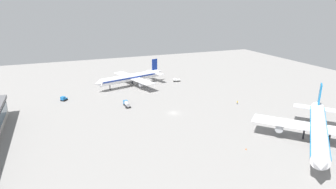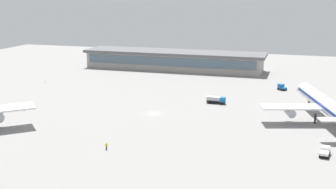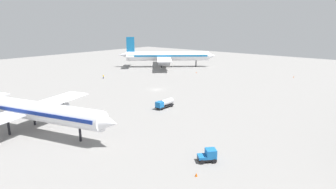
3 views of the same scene
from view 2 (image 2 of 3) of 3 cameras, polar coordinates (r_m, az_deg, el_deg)
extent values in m
plane|color=gray|center=(136.16, -1.81, -2.46)|extent=(288.00, 288.00, 0.00)
cube|color=#9E9993|center=(212.95, 0.77, 4.34)|extent=(84.14, 18.06, 7.52)
cube|color=#4C6070|center=(204.06, 0.05, 4.25)|extent=(80.78, 0.30, 3.87)
cube|color=#59595B|center=(212.32, 0.77, 5.49)|extent=(87.51, 18.78, 1.29)
cylinder|color=white|center=(134.88, 19.66, -1.12)|extent=(15.49, 38.85, 4.32)
cone|color=white|center=(154.23, 17.13, 0.81)|extent=(5.18, 5.32, 4.10)
cube|color=navy|center=(134.81, 19.67, -0.99)|extent=(15.11, 37.37, 0.78)
cube|color=white|center=(133.20, 19.92, -1.51)|extent=(37.54, 16.80, 0.39)
cylinder|color=#A5A8AD|center=(130.42, 15.54, -2.19)|extent=(3.75, 5.58, 2.38)
cylinder|color=black|center=(148.37, 17.82, -1.18)|extent=(0.52, 0.52, 3.02)
cylinder|color=black|center=(131.82, 18.56, -3.02)|extent=(0.52, 0.52, 3.02)
cube|color=black|center=(148.65, 6.26, -0.96)|extent=(6.30, 1.91, 0.30)
cube|color=#1966B2|center=(148.04, 7.12, -0.67)|extent=(1.80, 1.90, 1.60)
cube|color=#3F596B|center=(147.83, 7.43, -0.57)|extent=(0.08, 1.60, 0.90)
cylinder|color=#B7B7BC|center=(148.55, 5.93, -0.54)|extent=(4.50, 1.81, 1.80)
cylinder|color=black|center=(149.22, 7.16, -0.99)|extent=(0.80, 0.30, 0.80)
cylinder|color=black|center=(147.40, 7.03, -1.16)|extent=(0.80, 0.30, 0.80)
cylinder|color=black|center=(149.99, 5.50, -0.87)|extent=(0.80, 0.30, 0.80)
cylinder|color=black|center=(148.18, 5.35, -1.04)|extent=(0.80, 0.30, 0.80)
cube|color=black|center=(107.94, 19.69, -7.25)|extent=(2.51, 4.63, 0.30)
cube|color=white|center=(108.91, 19.79, -6.65)|extent=(2.14, 2.05, 1.20)
cube|color=#3F596B|center=(109.60, 19.85, -6.40)|extent=(1.59, 0.31, 0.67)
cube|color=white|center=(106.94, 19.66, -7.18)|extent=(2.25, 2.84, 0.60)
cylinder|color=black|center=(109.51, 19.27, -7.00)|extent=(0.41, 0.83, 0.80)
cylinder|color=black|center=(109.37, 20.27, -7.11)|extent=(0.41, 0.83, 0.80)
cylinder|color=black|center=(106.62, 19.09, -7.54)|extent=(0.41, 0.83, 0.80)
cylinder|color=black|center=(106.48, 20.11, -7.65)|extent=(0.41, 0.83, 0.80)
cube|color=black|center=(173.18, 14.60, 0.73)|extent=(3.65, 3.55, 0.30)
cube|color=#1966B2|center=(173.46, 14.46, 1.08)|extent=(2.61, 2.62, 1.60)
cube|color=#3F596B|center=(173.94, 14.27, 1.23)|extent=(1.13, 1.24, 0.90)
cube|color=#1966B2|center=(172.48, 14.82, 0.80)|extent=(2.31, 2.35, 0.50)
cylinder|color=black|center=(173.31, 14.12, 0.72)|extent=(0.80, 0.76, 0.80)
cylinder|color=black|center=(174.64, 14.56, 0.79)|extent=(0.80, 0.76, 0.80)
cylinder|color=black|center=(171.78, 14.64, 0.58)|extent=(0.80, 0.76, 0.80)
cylinder|color=black|center=(173.12, 15.08, 0.65)|extent=(0.80, 0.76, 0.80)
cylinder|color=#1E2338|center=(106.85, -8.00, -6.85)|extent=(0.37, 0.37, 0.85)
cylinder|color=yellow|center=(106.60, -8.02, -6.48)|extent=(0.43, 0.43, 0.60)
sphere|color=tan|center=(106.46, -8.02, -6.28)|extent=(0.22, 0.22, 0.22)
cylinder|color=yellow|center=(106.54, -7.89, -6.49)|extent=(0.10, 0.10, 0.54)
cylinder|color=yellow|center=(106.66, -8.14, -6.47)|extent=(0.10, 0.10, 0.54)
cone|color=#EA590C|center=(189.01, -15.66, 1.62)|extent=(0.44, 0.44, 0.60)
cone|color=#EA590C|center=(145.65, -18.15, -1.96)|extent=(0.44, 0.44, 0.60)
cone|color=#EA590C|center=(174.58, 16.41, 0.63)|extent=(0.44, 0.44, 0.60)
camera|label=1|loc=(227.93, -25.51, 14.56)|focal=30.16mm
camera|label=3|loc=(197.07, 27.14, 8.11)|focal=30.20mm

